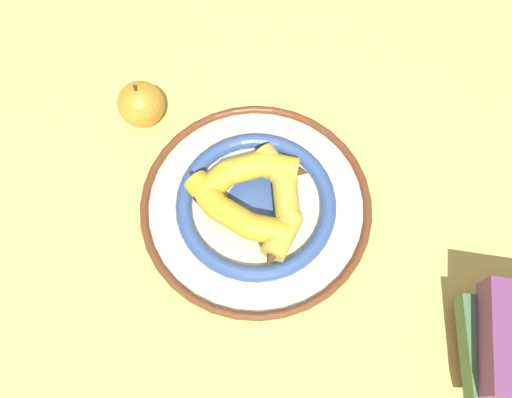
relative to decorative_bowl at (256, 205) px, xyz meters
name	(u,v)px	position (x,y,z in m)	size (l,w,h in m)	color
ground_plane	(276,222)	(0.01, -0.03, -0.02)	(2.80, 2.80, 0.00)	#E5CC6B
decorative_bowl	(256,205)	(0.00, 0.00, 0.00)	(0.33, 0.33, 0.04)	beige
banana_a	(282,203)	(0.02, -0.03, 0.04)	(0.14, 0.14, 0.03)	gold
banana_b	(249,172)	(0.02, 0.03, 0.04)	(0.15, 0.11, 0.04)	yellow
banana_c	(233,212)	(-0.04, 0.00, 0.04)	(0.07, 0.17, 0.04)	gold
apple	(141,104)	(0.00, 0.24, 0.02)	(0.07, 0.07, 0.08)	gold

